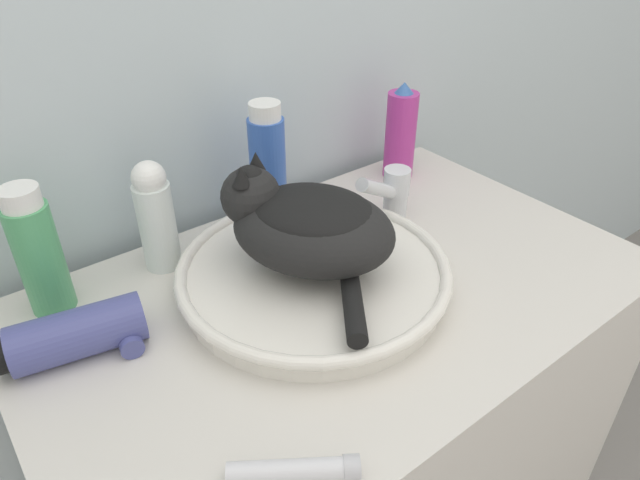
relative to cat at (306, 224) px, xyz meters
name	(u,v)px	position (x,y,z in m)	size (l,w,h in m)	color
wall_back	(211,29)	(0.04, 0.32, 0.21)	(8.00, 0.05, 2.40)	silver
vanity_counter	(337,459)	(0.04, -0.04, -0.55)	(0.97, 0.60, 0.87)	beige
sink_basin	(314,273)	(0.01, -0.01, -0.09)	(0.43, 0.43, 0.05)	white
cat	(306,224)	(0.00, 0.00, 0.00)	(0.29, 0.35, 0.16)	black
faucet	(392,192)	(0.23, 0.06, -0.05)	(0.15, 0.07, 0.13)	silver
lotion_bottle_white	(156,216)	(-0.16, 0.19, -0.02)	(0.06, 0.06, 0.19)	silver
mouthwash_bottle	(38,253)	(-0.33, 0.19, -0.02)	(0.06, 0.06, 0.20)	#4CA366
shampoo_bottle_tall	(268,169)	(0.06, 0.19, 0.00)	(0.06, 0.06, 0.23)	#335BB7
spray_bottle_trigger	(401,134)	(0.38, 0.19, -0.02)	(0.06, 0.06, 0.20)	#B2338C
cream_tube	(296,471)	(-0.21, -0.27, -0.10)	(0.13, 0.10, 0.03)	silver
hair_dryer	(80,334)	(-0.33, 0.07, -0.08)	(0.20, 0.11, 0.07)	#474C8C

